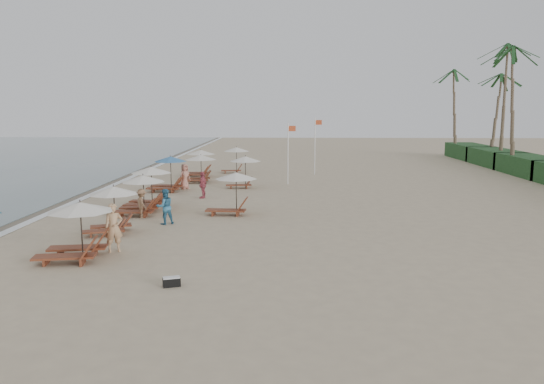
{
  "coord_description": "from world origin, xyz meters",
  "views": [
    {
      "loc": [
        1.51,
        -22.6,
        5.52
      ],
      "look_at": [
        0.76,
        4.13,
        1.3
      ],
      "focal_mm": 34.8,
      "sensor_mm": 36.0,
      "label": 1
    }
  ],
  "objects_px": {
    "lounger_station_4": "(167,176)",
    "beachgoer_mid_a": "(165,207)",
    "inland_station_2": "(235,156)",
    "inland_station_1": "(243,167)",
    "duffel_bag": "(172,282)",
    "beachgoer_far_a": "(203,185)",
    "lounger_station_0": "(74,232)",
    "lounger_station_1": "(110,209)",
    "inland_station_0": "(231,190)",
    "beachgoer_far_b": "(185,176)",
    "lounger_station_2": "(139,196)",
    "lounger_station_6": "(198,164)",
    "lounger_station_5": "(198,168)",
    "lounger_station_3": "(147,188)",
    "beachgoer_near": "(114,228)",
    "flag_pole_near": "(288,151)",
    "beachgoer_mid_b": "(142,203)"
  },
  "relations": [
    {
      "from": "lounger_station_1",
      "to": "inland_station_2",
      "type": "distance_m",
      "value": 23.03
    },
    {
      "from": "inland_station_2",
      "to": "lounger_station_0",
      "type": "bearing_deg",
      "value": -96.95
    },
    {
      "from": "lounger_station_1",
      "to": "lounger_station_6",
      "type": "xyz_separation_m",
      "value": [
        0.59,
        19.94,
        -0.01
      ]
    },
    {
      "from": "inland_station_2",
      "to": "inland_station_1",
      "type": "bearing_deg",
      "value": -80.63
    },
    {
      "from": "lounger_station_0",
      "to": "beachgoer_mid_a",
      "type": "distance_m",
      "value": 6.42
    },
    {
      "from": "inland_station_2",
      "to": "flag_pole_near",
      "type": "distance_m",
      "value": 8.43
    },
    {
      "from": "beachgoer_far_a",
      "to": "inland_station_2",
      "type": "bearing_deg",
      "value": -169.07
    },
    {
      "from": "lounger_station_4",
      "to": "beachgoer_mid_b",
      "type": "height_order",
      "value": "lounger_station_4"
    },
    {
      "from": "lounger_station_1",
      "to": "lounger_station_6",
      "type": "height_order",
      "value": "lounger_station_6"
    },
    {
      "from": "lounger_station_2",
      "to": "lounger_station_6",
      "type": "height_order",
      "value": "lounger_station_6"
    },
    {
      "from": "lounger_station_4",
      "to": "duffel_bag",
      "type": "relative_size",
      "value": 4.47
    },
    {
      "from": "lounger_station_4",
      "to": "duffel_bag",
      "type": "distance_m",
      "value": 19.92
    },
    {
      "from": "lounger_station_0",
      "to": "lounger_station_5",
      "type": "relative_size",
      "value": 1.07
    },
    {
      "from": "lounger_station_0",
      "to": "flag_pole_near",
      "type": "relative_size",
      "value": 0.63
    },
    {
      "from": "lounger_station_1",
      "to": "lounger_station_4",
      "type": "bearing_deg",
      "value": 91.26
    },
    {
      "from": "lounger_station_4",
      "to": "beachgoer_far_a",
      "type": "xyz_separation_m",
      "value": [
        2.91,
        -2.83,
        -0.22
      ]
    },
    {
      "from": "beachgoer_mid_b",
      "to": "duffel_bag",
      "type": "xyz_separation_m",
      "value": [
        3.8,
        -10.49,
        -0.59
      ]
    },
    {
      "from": "lounger_station_5",
      "to": "beachgoer_far_a",
      "type": "distance_m",
      "value": 7.24
    },
    {
      "from": "inland_station_2",
      "to": "beachgoer_near",
      "type": "distance_m",
      "value": 25.87
    },
    {
      "from": "lounger_station_3",
      "to": "inland_station_2",
      "type": "distance_m",
      "value": 16.87
    },
    {
      "from": "lounger_station_6",
      "to": "inland_station_0",
      "type": "xyz_separation_m",
      "value": [
        4.37,
        -15.52,
        0.23
      ]
    },
    {
      "from": "lounger_station_2",
      "to": "inland_station_2",
      "type": "xyz_separation_m",
      "value": [
        3.24,
        18.48,
        0.48
      ]
    },
    {
      "from": "lounger_station_3",
      "to": "lounger_station_5",
      "type": "xyz_separation_m",
      "value": [
        1.15,
        10.4,
        0.01
      ]
    },
    {
      "from": "lounger_station_2",
      "to": "lounger_station_5",
      "type": "distance_m",
      "value": 12.39
    },
    {
      "from": "beachgoer_far_b",
      "to": "duffel_bag",
      "type": "relative_size",
      "value": 2.93
    },
    {
      "from": "beachgoer_mid_a",
      "to": "lounger_station_0",
      "type": "bearing_deg",
      "value": 41.79
    },
    {
      "from": "beachgoer_far_a",
      "to": "beachgoer_far_b",
      "type": "bearing_deg",
      "value": -139.8
    },
    {
      "from": "lounger_station_2",
      "to": "duffel_bag",
      "type": "distance_m",
      "value": 12.07
    },
    {
      "from": "lounger_station_5",
      "to": "beachgoer_mid_a",
      "type": "distance_m",
      "value": 14.67
    },
    {
      "from": "lounger_station_0",
      "to": "beachgoer_far_b",
      "type": "xyz_separation_m",
      "value": [
        0.71,
        17.47,
        -0.16
      ]
    },
    {
      "from": "lounger_station_3",
      "to": "beachgoer_far_a",
      "type": "relative_size",
      "value": 1.59
    },
    {
      "from": "inland_station_1",
      "to": "beachgoer_far_b",
      "type": "distance_m",
      "value": 4.11
    },
    {
      "from": "lounger_station_2",
      "to": "inland_station_0",
      "type": "relative_size",
      "value": 0.96
    },
    {
      "from": "lounger_station_5",
      "to": "lounger_station_6",
      "type": "xyz_separation_m",
      "value": [
        -0.59,
        3.29,
        -0.03
      ]
    },
    {
      "from": "lounger_station_4",
      "to": "beachgoer_mid_a",
      "type": "distance_m",
      "value": 10.63
    },
    {
      "from": "lounger_station_6",
      "to": "inland_station_1",
      "type": "bearing_deg",
      "value": -54.91
    },
    {
      "from": "lounger_station_1",
      "to": "inland_station_0",
      "type": "xyz_separation_m",
      "value": [
        4.96,
        4.42,
        0.22
      ]
    },
    {
      "from": "beachgoer_far_b",
      "to": "beachgoer_far_a",
      "type": "bearing_deg",
      "value": -114.65
    },
    {
      "from": "lounger_station_0",
      "to": "duffel_bag",
      "type": "height_order",
      "value": "lounger_station_0"
    },
    {
      "from": "lounger_station_2",
      "to": "beachgoer_near",
      "type": "relative_size",
      "value": 1.4
    },
    {
      "from": "inland_station_0",
      "to": "lounger_station_4",
      "type": "bearing_deg",
      "value": 123.29
    },
    {
      "from": "lounger_station_4",
      "to": "beachgoer_mid_a",
      "type": "height_order",
      "value": "lounger_station_4"
    },
    {
      "from": "lounger_station_3",
      "to": "lounger_station_4",
      "type": "xyz_separation_m",
      "value": [
        -0.3,
        6.14,
        -0.06
      ]
    },
    {
      "from": "lounger_station_4",
      "to": "flag_pole_near",
      "type": "height_order",
      "value": "flag_pole_near"
    },
    {
      "from": "duffel_bag",
      "to": "flag_pole_near",
      "type": "relative_size",
      "value": 0.13
    },
    {
      "from": "lounger_station_3",
      "to": "beachgoer_near",
      "type": "bearing_deg",
      "value": -83.08
    },
    {
      "from": "lounger_station_2",
      "to": "inland_station_1",
      "type": "xyz_separation_m",
      "value": [
        4.7,
        9.66,
        0.45
      ]
    },
    {
      "from": "lounger_station_2",
      "to": "beachgoer_mid_b",
      "type": "bearing_deg",
      "value": -65.36
    },
    {
      "from": "lounger_station_4",
      "to": "beachgoer_far_b",
      "type": "relative_size",
      "value": 1.53
    },
    {
      "from": "flag_pole_near",
      "to": "lounger_station_4",
      "type": "bearing_deg",
      "value": -157.37
    }
  ]
}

